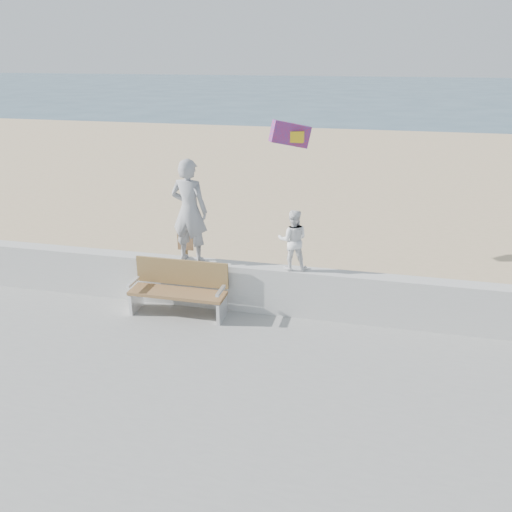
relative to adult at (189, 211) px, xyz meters
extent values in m
plane|color=#335366|center=(1.11, -2.00, -2.05)|extent=(220.00, 220.00, 0.00)
cube|color=#CEB389|center=(1.11, 7.00, -2.01)|extent=(90.00, 40.00, 0.08)
cube|color=silver|center=(1.11, 0.00, -1.42)|extent=(30.00, 0.35, 0.90)
imported|color=gray|center=(0.00, 0.00, 0.00)|extent=(0.76, 0.55, 1.94)
imported|color=white|center=(1.94, 0.00, -0.41)|extent=(0.60, 0.51, 1.12)
cube|color=olive|center=(-0.10, -0.55, -1.43)|extent=(1.80, 0.50, 0.06)
cube|color=olive|center=(-0.10, -0.28, -1.12)|extent=(1.80, 0.05, 0.50)
cube|color=white|center=(-0.95, -0.55, -1.67)|extent=(0.06, 0.50, 0.40)
cube|color=white|center=(-0.95, -0.60, -1.27)|extent=(0.06, 0.45, 0.05)
cube|color=silver|center=(0.75, -0.55, -1.67)|extent=(0.06, 0.50, 0.40)
cube|color=silver|center=(0.75, -0.60, -1.27)|extent=(0.06, 0.45, 0.05)
cube|color=red|center=(1.28, 3.32, 0.98)|extent=(0.97, 0.69, 0.67)
cube|color=yellow|center=(1.43, 3.32, 0.93)|extent=(0.35, 0.26, 0.25)
cylinder|color=brown|center=(-0.27, 0.42, -1.37)|extent=(0.07, 0.07, 1.20)
cube|color=olive|center=(-0.27, 0.40, -0.72)|extent=(0.32, 0.03, 0.42)
camera|label=1|loc=(3.42, -9.07, 2.76)|focal=38.00mm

